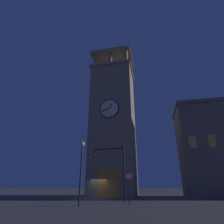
% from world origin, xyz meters
% --- Properties ---
extents(ground_plane, '(200.00, 200.00, 0.00)m').
position_xyz_m(ground_plane, '(0.00, 0.00, 0.00)').
color(ground_plane, '#56544F').
extents(clocktower, '(8.01, 7.42, 28.84)m').
position_xyz_m(clocktower, '(-1.60, -4.20, 12.02)').
color(clocktower, gray).
rests_on(clocktower, ground_plane).
extents(traffic_signal_near, '(3.66, 0.41, 6.39)m').
position_xyz_m(traffic_signal_near, '(-3.83, 6.07, 4.10)').
color(traffic_signal_near, black).
rests_on(traffic_signal_near, ground_plane).
extents(street_lamp, '(0.44, 0.44, 5.46)m').
position_xyz_m(street_lamp, '(-1.81, 11.18, 3.78)').
color(street_lamp, black).
rests_on(street_lamp, ground_plane).
extents(no_horn_sign, '(0.78, 0.14, 2.81)m').
position_xyz_m(no_horn_sign, '(-5.83, 9.27, 2.20)').
color(no_horn_sign, black).
rests_on(no_horn_sign, ground_plane).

